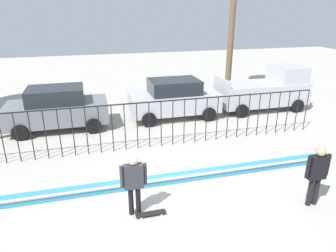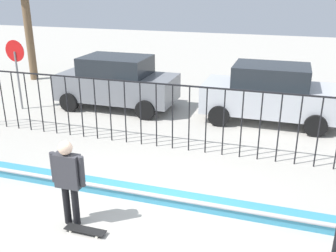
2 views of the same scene
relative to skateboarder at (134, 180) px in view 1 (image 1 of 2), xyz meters
name	(u,v)px [view 1 (image 1 of 2)]	position (x,y,z in m)	size (l,w,h in m)	color
ground_plane	(174,195)	(1.24, 0.57, -1.03)	(60.00, 60.00, 0.00)	#ADA89E
bowl_coping_ledge	(168,179)	(1.24, 1.27, -0.91)	(11.00, 0.40, 0.27)	teal
perimeter_fence	(149,120)	(1.24, 3.99, 0.10)	(14.04, 0.04, 1.85)	black
skateboarder	(134,180)	(0.00, 0.00, 0.00)	(0.69, 0.26, 1.71)	black
skateboard	(151,213)	(0.38, -0.20, -0.97)	(0.80, 0.20, 0.07)	black
camera_operator	(317,171)	(4.78, -0.87, 0.03)	(0.71, 0.27, 1.77)	black
parked_car_gray	(57,108)	(-2.27, 6.97, -0.06)	(4.30, 2.12, 1.90)	slate
parked_car_silver	(174,98)	(3.14, 7.11, -0.06)	(4.30, 2.12, 1.90)	#B7BABF
pickup_truck	(265,90)	(8.19, 7.17, 0.01)	(4.70, 2.12, 2.24)	#B7B7BC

